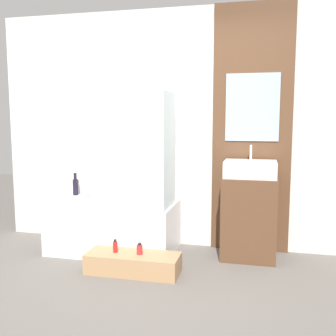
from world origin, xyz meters
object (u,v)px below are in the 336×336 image
object	(u,v)px
bathtub	(114,226)
bottle_soap_primary	(115,247)
vase_round_light	(87,191)
wooden_step_bench	(133,263)
bottle_soap_secondary	(140,249)
vase_tall_dark	(75,186)
sink	(250,169)

from	to	relation	value
bathtub	bottle_soap_primary	distance (m)	0.59
bathtub	vase_round_light	bearing A→B (deg)	149.57
wooden_step_bench	bottle_soap_primary	xyz separation A→B (m)	(-0.17, -0.00, 0.15)
bottle_soap_primary	bottle_soap_secondary	bearing A→B (deg)	0.00
wooden_step_bench	bottle_soap_primary	bearing A→B (deg)	-180.00
bathtub	bottle_soap_secondary	xyz separation A→B (m)	(0.46, -0.55, -0.04)
bathtub	vase_tall_dark	distance (m)	0.74
vase_tall_dark	bottle_soap_primary	size ratio (longest dim) A/B	2.12
sink	vase_tall_dark	bearing A→B (deg)	175.35
wooden_step_bench	vase_tall_dark	bearing A→B (deg)	139.78
vase_tall_dark	bottle_soap_primary	xyz separation A→B (m)	(0.80, -0.82, -0.40)
bathtub	vase_round_light	distance (m)	0.59
sink	bottle_soap_primary	world-z (taller)	sink
vase_tall_dark	bottle_soap_primary	bearing A→B (deg)	-45.79
bathtub	sink	distance (m)	1.57
sink	vase_round_light	world-z (taller)	sink
wooden_step_bench	vase_round_light	world-z (taller)	vase_round_light
bathtub	vase_round_light	xyz separation A→B (m)	(-0.43, 0.25, 0.32)
wooden_step_bench	vase_tall_dark	distance (m)	1.39
vase_tall_dark	vase_round_light	distance (m)	0.16
sink	vase_round_light	distance (m)	1.88
vase_tall_dark	vase_round_light	world-z (taller)	vase_tall_dark
bottle_soap_primary	bottle_soap_secondary	distance (m)	0.24
bathtub	wooden_step_bench	world-z (taller)	bathtub
bathtub	vase_tall_dark	bearing A→B (deg)	154.40
vase_tall_dark	bottle_soap_secondary	size ratio (longest dim) A/B	2.45
sink	bottle_soap_primary	distance (m)	1.53
bathtub	bottle_soap_primary	bearing A→B (deg)	-67.87
vase_round_light	bottle_soap_secondary	world-z (taller)	vase_round_light
bathtub	bottle_soap_secondary	size ratio (longest dim) A/B	12.39
vase_tall_dark	vase_round_light	size ratio (longest dim) A/B	2.26
wooden_step_bench	bottle_soap_secondary	distance (m)	0.15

